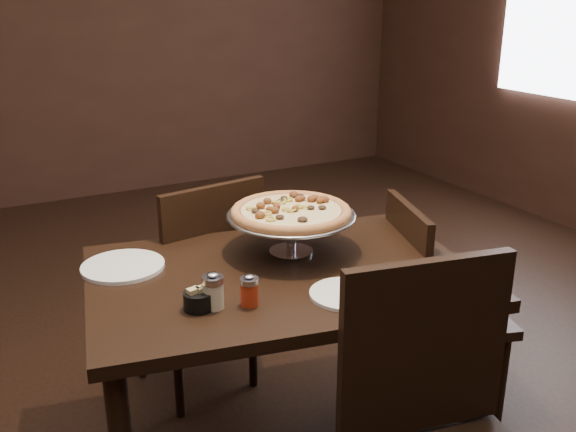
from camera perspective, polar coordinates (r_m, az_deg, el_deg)
name	(u,v)px	position (r m, az deg, el deg)	size (l,w,h in m)	color
room	(269,63)	(1.96, -1.66, 13.44)	(6.04, 7.04, 2.84)	black
dining_table	(282,299)	(2.10, -0.56, -7.39)	(1.34, 1.02, 0.76)	black
pizza_stand	(291,212)	(2.15, 0.27, 0.34)	(0.44, 0.44, 0.18)	#B3B3BA
parmesan_shaker	(213,291)	(1.82, -6.67, -6.65)	(0.06, 0.06, 0.11)	beige
pepper_flake_shaker	(249,291)	(1.83, -3.45, -6.64)	(0.05, 0.05, 0.10)	#9B1B0E
packet_caddy	(199,300)	(1.83, -7.96, -7.38)	(0.09, 0.09, 0.07)	black
napkin_stack	(399,288)	(1.96, 9.80, -6.34)	(0.15, 0.15, 0.02)	white
plate_left	(123,266)	(2.15, -14.47, -4.35)	(0.27, 0.27, 0.01)	white
plate_near	(346,294)	(1.91, 5.21, -6.92)	(0.22, 0.22, 0.01)	white
serving_spatula	(304,229)	(2.02, 1.41, -1.12)	(0.14, 0.14, 0.02)	#B3B3BA
chair_far	(201,280)	(2.61, -7.75, -5.62)	(0.50, 0.50, 0.93)	black
chair_side	(432,302)	(2.53, 12.65, -7.50)	(0.51, 0.51, 0.88)	black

